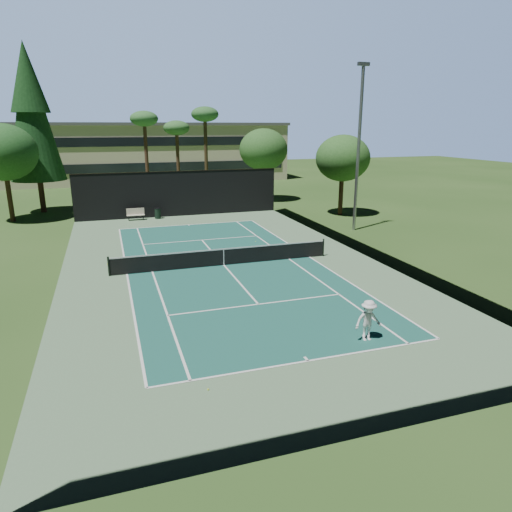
{
  "coord_description": "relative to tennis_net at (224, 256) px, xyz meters",
  "views": [
    {
      "loc": [
        -6.12,
        -24.82,
        7.87
      ],
      "look_at": [
        1.0,
        -3.0,
        1.3
      ],
      "focal_mm": 32.0,
      "sensor_mm": 36.0,
      "label": 1
    }
  ],
  "objects": [
    {
      "name": "ground",
      "position": [
        0.0,
        0.0,
        -0.56
      ],
      "size": [
        160.0,
        160.0,
        0.0
      ],
      "primitive_type": "plane",
      "color": "#2C4C1C",
      "rests_on": "ground"
    },
    {
      "name": "apron_slab",
      "position": [
        0.0,
        0.0,
        -0.55
      ],
      "size": [
        18.0,
        32.0,
        0.01
      ],
      "primitive_type": "cube",
      "color": "#5C815A",
      "rests_on": "ground"
    },
    {
      "name": "court_surface",
      "position": [
        0.0,
        0.0,
        -0.55
      ],
      "size": [
        10.97,
        23.77,
        0.01
      ],
      "primitive_type": "cube",
      "color": "#1B594D",
      "rests_on": "ground"
    },
    {
      "name": "court_lines",
      "position": [
        0.0,
        0.0,
        -0.54
      ],
      "size": [
        11.07,
        23.87,
        0.01
      ],
      "color": "white",
      "rests_on": "ground"
    },
    {
      "name": "tennis_net",
      "position": [
        0.0,
        0.0,
        0.0
      ],
      "size": [
        12.9,
        0.1,
        1.1
      ],
      "color": "black",
      "rests_on": "ground"
    },
    {
      "name": "fence",
      "position": [
        0.0,
        0.06,
        1.45
      ],
      "size": [
        18.04,
        32.05,
        4.03
      ],
      "color": "black",
      "rests_on": "ground"
    },
    {
      "name": "player",
      "position": [
        2.82,
        -11.07,
        0.25
      ],
      "size": [
        1.07,
        0.65,
        1.62
      ],
      "primitive_type": "imported",
      "rotation": [
        0.0,
        0.0,
        -0.05
      ],
      "color": "white",
      "rests_on": "ground"
    },
    {
      "name": "tennis_ball_a",
      "position": [
        -3.68,
        -12.58,
        -0.53
      ],
      "size": [
        0.06,
        0.06,
        0.06
      ],
      "primitive_type": "sphere",
      "color": "#D4EC35",
      "rests_on": "ground"
    },
    {
      "name": "tennis_ball_b",
      "position": [
        -3.15,
        2.97,
        -0.52
      ],
      "size": [
        0.07,
        0.07,
        0.07
      ],
      "primitive_type": "sphere",
      "color": "#D6EB35",
      "rests_on": "ground"
    },
    {
      "name": "tennis_ball_c",
      "position": [
        3.51,
        4.78,
        -0.53
      ],
      "size": [
        0.06,
        0.06,
        0.06
      ],
      "primitive_type": "sphere",
      "color": "#CDE935",
      "rests_on": "ground"
    },
    {
      "name": "tennis_ball_d",
      "position": [
        -6.49,
        2.23,
        -0.52
      ],
      "size": [
        0.07,
        0.07,
        0.07
      ],
      "primitive_type": "sphere",
      "color": "#C0E032",
      "rests_on": "ground"
    },
    {
      "name": "park_bench",
      "position": [
        -3.97,
        15.31,
        -0.01
      ],
      "size": [
        1.5,
        0.45,
        1.02
      ],
      "color": "beige",
      "rests_on": "ground"
    },
    {
      "name": "trash_bin",
      "position": [
        -2.08,
        15.36,
        -0.08
      ],
      "size": [
        0.56,
        0.56,
        0.95
      ],
      "color": "black",
      "rests_on": "ground"
    },
    {
      "name": "pine_tree",
      "position": [
        -12.0,
        22.0,
        9.0
      ],
      "size": [
        4.8,
        4.8,
        15.0
      ],
      "color": "#442A1D",
      "rests_on": "ground"
    },
    {
      "name": "palm_a",
      "position": [
        -2.0,
        24.0,
        7.63
      ],
      "size": [
        2.8,
        2.8,
        9.32
      ],
      "color": "#4C3020",
      "rests_on": "ground"
    },
    {
      "name": "palm_b",
      "position": [
        1.5,
        26.0,
        6.8
      ],
      "size": [
        2.8,
        2.8,
        8.42
      ],
      "color": "#49311F",
      "rests_on": "ground"
    },
    {
      "name": "palm_c",
      "position": [
        4.0,
        23.0,
        8.05
      ],
      "size": [
        2.8,
        2.8,
        9.77
      ],
      "color": "#40301B",
      "rests_on": "ground"
    },
    {
      "name": "decid_tree_a",
      "position": [
        10.0,
        22.0,
        4.86
      ],
      "size": [
        5.12,
        5.12,
        7.62
      ],
      "color": "#4B2F20",
      "rests_on": "ground"
    },
    {
      "name": "decid_tree_b",
      "position": [
        14.0,
        12.0,
        4.52
      ],
      "size": [
        4.8,
        4.8,
        7.14
      ],
      "color": "#472D1E",
      "rests_on": "ground"
    },
    {
      "name": "decid_tree_c",
      "position": [
        -14.0,
        18.0,
        5.21
      ],
      "size": [
        5.44,
        5.44,
        8.09
      ],
      "color": "#4A3220",
      "rests_on": "ground"
    },
    {
      "name": "campus_building",
      "position": [
        0.0,
        45.98,
        3.65
      ],
      "size": [
        40.5,
        12.5,
        8.3
      ],
      "color": "beige",
      "rests_on": "ground"
    },
    {
      "name": "light_pole",
      "position": [
        12.0,
        6.0,
        5.9
      ],
      "size": [
        0.9,
        0.25,
        12.22
      ],
      "color": "#92959A",
      "rests_on": "ground"
    }
  ]
}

